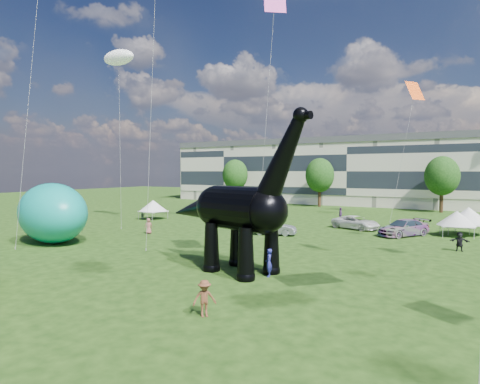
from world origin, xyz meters
The scene contains 16 objects.
ground centered at (0.00, 0.00, 0.00)m, with size 220.00×220.00×0.00m, color #16330C.
terrace_row centered at (-8.00, 62.00, 6.00)m, with size 78.00×11.00×12.00m, color beige.
tree_far_left centered at (-30.00, 53.00, 6.29)m, with size 5.20×5.20×9.44m.
tree_mid_left centered at (-12.00, 53.00, 6.29)m, with size 5.20×5.20×9.44m.
tree_mid_right centered at (8.00, 53.00, 6.29)m, with size 5.20×5.20×9.44m.
dinosaur_sculpture centered at (-1.23, 4.82, 3.96)m, with size 12.79×5.25×10.48m.
car_silver centered at (-16.46, 27.23, 0.69)m, with size 1.62×4.03×1.37m, color #A5A4A9.
car_grey centered at (-5.30, 19.44, 0.74)m, with size 1.56×4.48×1.48m, color gray.
car_white centered at (0.90, 27.84, 0.75)m, with size 2.48×5.37×1.49m, color silver.
car_dark centered at (6.28, 25.38, 0.83)m, with size 2.34×5.75×1.67m, color #595960.
gazebo_near centered at (10.90, 27.91, 1.80)m, with size 4.19×4.19×2.56m.
gazebo_far centered at (11.91, 29.44, 2.01)m, with size 4.74×4.74×2.86m.
gazebo_left centered at (-25.31, 23.38, 1.82)m, with size 4.12×4.12×2.59m.
inflatable_teal centered at (-20.87, 5.23, 2.73)m, with size 8.74×5.46×5.46m, color #0C988D.
visitors centered at (-3.48, 17.71, 0.86)m, with size 51.70×39.68×1.86m.
kites centered at (-13.60, 11.51, 18.16)m, with size 59.70×52.56×21.23m.
Camera 1 is at (12.17, -17.59, 6.55)m, focal length 30.00 mm.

